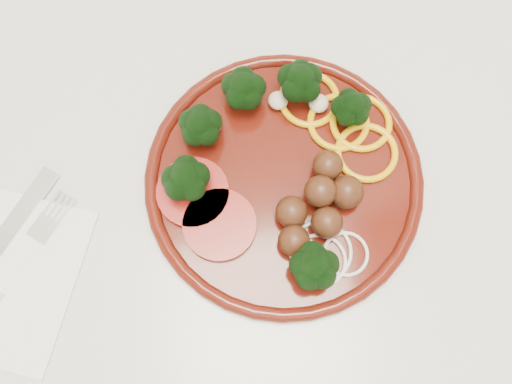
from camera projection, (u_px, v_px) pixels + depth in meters
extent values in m
cube|color=beige|center=(246.00, 267.00, 1.02)|extent=(2.40, 0.60, 0.87)
cube|color=silver|center=(238.00, 201.00, 0.59)|extent=(2.40, 0.60, 0.03)
cylinder|color=#440F08|center=(284.00, 182.00, 0.57)|extent=(0.28, 0.28, 0.01)
torus|color=#440F08|center=(284.00, 180.00, 0.57)|extent=(0.28, 0.28, 0.01)
sphere|color=#4F2613|center=(292.00, 212.00, 0.54)|extent=(0.03, 0.03, 0.03)
sphere|color=#4F2613|center=(347.00, 192.00, 0.55)|extent=(0.03, 0.03, 0.03)
sphere|color=#4F2613|center=(294.00, 240.00, 0.53)|extent=(0.03, 0.03, 0.03)
sphere|color=#4F2613|center=(320.00, 193.00, 0.55)|extent=(0.03, 0.03, 0.03)
sphere|color=#4F2613|center=(327.00, 167.00, 0.56)|extent=(0.03, 0.03, 0.03)
sphere|color=#4F2613|center=(327.00, 222.00, 0.54)|extent=(0.03, 0.03, 0.03)
torus|color=#E1A008|center=(338.00, 122.00, 0.58)|extent=(0.06, 0.06, 0.01)
torus|color=#E1A008|center=(366.00, 152.00, 0.57)|extent=(0.06, 0.06, 0.01)
torus|color=#E1A008|center=(309.00, 99.00, 0.59)|extent=(0.06, 0.06, 0.01)
torus|color=#E1A008|center=(361.00, 123.00, 0.58)|extent=(0.06, 0.06, 0.01)
cylinder|color=#720A07|center=(193.00, 192.00, 0.56)|extent=(0.07, 0.07, 0.01)
cylinder|color=#720A07|center=(220.00, 225.00, 0.55)|extent=(0.07, 0.07, 0.01)
torus|color=beige|center=(319.00, 260.00, 0.54)|extent=(0.05, 0.05, 0.00)
torus|color=beige|center=(346.00, 254.00, 0.55)|extent=(0.04, 0.04, 0.00)
torus|color=beige|center=(321.00, 251.00, 0.55)|extent=(0.06, 0.06, 0.00)
ellipsoid|color=#C6B793|center=(278.00, 101.00, 0.59)|extent=(0.02, 0.02, 0.01)
ellipsoid|color=#C6B793|center=(212.00, 124.00, 0.58)|extent=(0.02, 0.02, 0.01)
ellipsoid|color=#C6B793|center=(318.00, 104.00, 0.58)|extent=(0.02, 0.02, 0.01)
cube|color=silver|center=(17.00, 219.00, 0.56)|extent=(0.09, 0.10, 0.00)
cube|color=silver|center=(44.00, 229.00, 0.56)|extent=(0.03, 0.03, 0.00)
cube|color=silver|center=(66.00, 212.00, 0.57)|extent=(0.02, 0.02, 0.00)
cube|color=silver|center=(61.00, 209.00, 0.57)|extent=(0.02, 0.02, 0.00)
cube|color=silver|center=(56.00, 206.00, 0.57)|extent=(0.02, 0.02, 0.00)
cube|color=silver|center=(51.00, 203.00, 0.57)|extent=(0.02, 0.02, 0.00)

